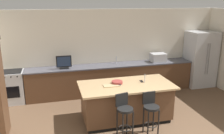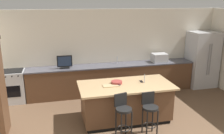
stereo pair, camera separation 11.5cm
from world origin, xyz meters
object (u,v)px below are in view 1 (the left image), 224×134
at_px(tv_remote, 120,84).
at_px(cutting_board, 111,86).
at_px(bar_stool_right, 151,110).
at_px(refrigerator, 200,59).
at_px(tv_monitor, 64,63).
at_px(microwave, 158,58).
at_px(range_oven, 11,87).
at_px(cell_phone, 142,81).
at_px(bar_stool_left, 124,113).
at_px(fruit_bowl, 117,82).
at_px(kitchen_island, 126,102).

distance_m(tv_remote, cutting_board, 0.23).
bearing_deg(bar_stool_right, refrigerator, 38.86).
bearing_deg(bar_stool_right, tv_monitor, 121.53).
relative_size(tv_monitor, tv_remote, 2.62).
bearing_deg(microwave, refrigerator, -2.79).
relative_size(range_oven, cutting_board, 2.48).
relative_size(cell_phone, cutting_board, 0.39).
distance_m(tv_monitor, tv_remote, 2.14).
xyz_separation_m(microwave, bar_stool_right, (-1.38, -2.59, -0.49)).
bearing_deg(cutting_board, microwave, 41.49).
relative_size(tv_monitor, bar_stool_left, 0.45).
bearing_deg(fruit_bowl, refrigerator, 25.43).
distance_m(refrigerator, bar_stool_right, 3.87).
bearing_deg(fruit_bowl, kitchen_island, -27.04).
relative_size(kitchen_island, range_oven, 2.38).
relative_size(microwave, bar_stool_right, 0.50).
distance_m(bar_stool_left, cell_phone, 1.20).
relative_size(kitchen_island, bar_stool_right, 2.35).
height_order(bar_stool_left, bar_stool_right, bar_stool_left).
bearing_deg(refrigerator, tv_monitor, 179.71).
relative_size(kitchen_island, tv_monitor, 5.09).
bearing_deg(kitchen_island, cutting_board, -177.56).
xyz_separation_m(refrigerator, tv_monitor, (-4.59, 0.02, 0.17)).
height_order(kitchen_island, refrigerator, refrigerator).
height_order(fruit_bowl, cell_phone, fruit_bowl).
xyz_separation_m(bar_stool_left, fruit_bowl, (0.09, 0.89, 0.36)).
height_order(cell_phone, cutting_board, cutting_board).
xyz_separation_m(microwave, cell_phone, (-1.25, -1.70, -0.13)).
relative_size(microwave, bar_stool_left, 0.48).
bearing_deg(bar_stool_right, microwave, 60.06).
bearing_deg(fruit_bowl, cell_phone, 0.55).
xyz_separation_m(bar_stool_right, cell_phone, (0.13, 0.89, 0.36)).
xyz_separation_m(kitchen_island, refrigerator, (3.23, 1.73, 0.47)).
bearing_deg(bar_stool_left, bar_stool_right, -12.03).
xyz_separation_m(microwave, bar_stool_left, (-1.98, -2.60, -0.47)).
xyz_separation_m(cell_phone, cutting_board, (-0.81, -0.13, 0.01)).
relative_size(refrigerator, bar_stool_right, 1.95).
distance_m(tv_monitor, bar_stool_left, 2.81).
bearing_deg(refrigerator, cutting_board, -154.08).
bearing_deg(bar_stool_right, bar_stool_left, 178.78).
distance_m(refrigerator, tv_monitor, 4.60).
height_order(range_oven, bar_stool_right, bar_stool_right).
height_order(range_oven, tv_monitor, tv_monitor).
distance_m(kitchen_island, tv_remote, 0.49).
distance_m(range_oven, tv_monitor, 1.66).
bearing_deg(range_oven, kitchen_island, -31.99).
xyz_separation_m(range_oven, bar_stool_left, (2.60, -2.60, 0.13)).
height_order(tv_monitor, bar_stool_left, tv_monitor).
bearing_deg(tv_remote, range_oven, -174.26).
xyz_separation_m(kitchen_island, tv_monitor, (-1.36, 1.76, 0.63)).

